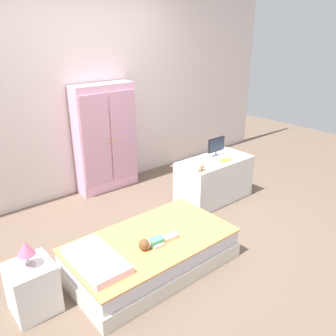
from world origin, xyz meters
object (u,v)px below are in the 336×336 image
(wardrobe, at_px, (106,138))
(book_yellow, at_px, (226,160))
(tv_stand, at_px, (214,179))
(rocking_horse_toy, at_px, (202,166))
(table_lamp, at_px, (26,250))
(tv_monitor, at_px, (216,146))
(nightstand, at_px, (33,288))
(bed, at_px, (151,253))
(doll, at_px, (152,243))

(wardrobe, height_order, book_yellow, wardrobe)
(tv_stand, xyz_separation_m, rocking_horse_toy, (-0.38, -0.15, 0.32))
(table_lamp, xyz_separation_m, tv_monitor, (2.51, 0.49, 0.12))
(nightstand, bearing_deg, tv_stand, 9.61)
(nightstand, xyz_separation_m, wardrobe, (1.58, 1.55, 0.49))
(rocking_horse_toy, distance_m, book_yellow, 0.46)
(bed, distance_m, table_lamp, 1.09)
(nightstand, distance_m, wardrobe, 2.27)
(table_lamp, bearing_deg, tv_stand, 9.61)
(wardrobe, height_order, tv_stand, wardrobe)
(bed, xyz_separation_m, doll, (-0.06, -0.10, 0.18))
(tv_monitor, relative_size, rocking_horse_toy, 2.25)
(bed, height_order, doll, doll)
(doll, height_order, table_lamp, table_lamp)
(bed, height_order, tv_stand, tv_stand)
(tv_monitor, xyz_separation_m, book_yellow, (-0.03, -0.18, -0.13))
(table_lamp, relative_size, tv_monitor, 0.75)
(doll, distance_m, rocking_horse_toy, 1.23)
(table_lamp, height_order, book_yellow, table_lamp)
(doll, bearing_deg, nightstand, 164.94)
(tv_monitor, bearing_deg, book_yellow, -98.31)
(tv_monitor, distance_m, book_yellow, 0.23)
(bed, bearing_deg, book_yellow, 17.12)
(nightstand, xyz_separation_m, tv_monitor, (2.51, 0.49, 0.46))
(doll, relative_size, wardrobe, 0.28)
(doll, height_order, wardrobe, wardrobe)
(doll, height_order, nightstand, nightstand)
(wardrobe, xyz_separation_m, tv_stand, (0.83, -1.14, -0.43))
(book_yellow, bearing_deg, nightstand, -173.03)
(nightstand, xyz_separation_m, tv_stand, (2.42, 0.41, 0.06))
(doll, height_order, tv_stand, tv_stand)
(doll, relative_size, book_yellow, 2.50)
(wardrobe, bearing_deg, tv_monitor, -48.81)
(table_lamp, distance_m, book_yellow, 2.50)
(bed, xyz_separation_m, book_yellow, (1.49, 0.46, 0.40))
(bed, bearing_deg, tv_monitor, 23.00)
(nightstand, bearing_deg, bed, -8.78)
(table_lamp, bearing_deg, wardrobe, 44.46)
(rocking_horse_toy, bearing_deg, nightstand, -172.87)
(nightstand, xyz_separation_m, rocking_horse_toy, (2.03, 0.25, 0.38))
(tv_stand, xyz_separation_m, tv_monitor, (0.10, 0.08, 0.40))
(table_lamp, relative_size, tv_stand, 0.21)
(bed, height_order, wardrobe, wardrobe)
(rocking_horse_toy, relative_size, book_yellow, 0.75)
(bed, distance_m, rocking_horse_toy, 1.20)
(nightstand, distance_m, tv_stand, 2.45)
(nightstand, distance_m, table_lamp, 0.34)
(tv_monitor, bearing_deg, tv_stand, -140.86)
(table_lamp, height_order, tv_stand, table_lamp)
(wardrobe, xyz_separation_m, rocking_horse_toy, (0.45, -1.30, -0.11))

